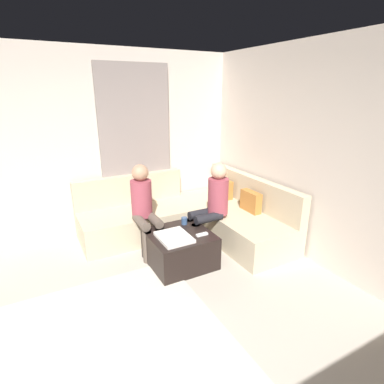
# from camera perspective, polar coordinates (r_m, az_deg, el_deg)

# --- Properties ---
(wall_back) EXTENTS (6.00, 0.12, 2.70)m
(wall_back) POSITION_cam_1_polar(r_m,az_deg,el_deg) (3.64, 32.01, 3.40)
(wall_back) COLOR beige
(wall_back) RESTS_ON ground_plane
(wall_left) EXTENTS (0.12, 6.00, 2.70)m
(wall_left) POSITION_cam_1_polar(r_m,az_deg,el_deg) (4.73, -26.01, 7.23)
(wall_left) COLOR beige
(wall_left) RESTS_ON ground_plane
(curtain_panel) EXTENTS (0.06, 1.10, 2.50)m
(curtain_panel) POSITION_cam_1_polar(r_m,az_deg,el_deg) (4.87, -10.32, 7.88)
(curtain_panel) COLOR gray
(curtain_panel) RESTS_ON ground_plane
(area_rug) EXTENTS (2.60, 2.20, 0.01)m
(area_rug) POSITION_cam_1_polar(r_m,az_deg,el_deg) (2.87, -15.60, -29.87)
(area_rug) COLOR beige
(area_rug) RESTS_ON ground_plane
(sectional_couch) EXTENTS (2.10, 2.55, 0.87)m
(sectional_couch) POSITION_cam_1_polar(r_m,az_deg,el_deg) (4.70, 0.06, -4.61)
(sectional_couch) COLOR #C6B593
(sectional_couch) RESTS_ON ground_plane
(ottoman) EXTENTS (0.76, 0.76, 0.42)m
(ottoman) POSITION_cam_1_polar(r_m,az_deg,el_deg) (3.96, -2.30, -10.42)
(ottoman) COLOR black
(ottoman) RESTS_ON ground_plane
(folded_blanket) EXTENTS (0.44, 0.36, 0.04)m
(folded_blanket) POSITION_cam_1_polar(r_m,az_deg,el_deg) (3.73, -3.33, -8.39)
(folded_blanket) COLOR white
(folded_blanket) RESTS_ON ottoman
(coffee_mug) EXTENTS (0.08, 0.08, 0.10)m
(coffee_mug) POSITION_cam_1_polar(r_m,az_deg,el_deg) (4.09, -1.43, -5.37)
(coffee_mug) COLOR #334C72
(coffee_mug) RESTS_ON ottoman
(game_remote) EXTENTS (0.05, 0.15, 0.02)m
(game_remote) POSITION_cam_1_polar(r_m,az_deg,el_deg) (3.81, 1.87, -7.89)
(game_remote) COLOR white
(game_remote) RESTS_ON ottoman
(person_on_couch_back) EXTENTS (0.30, 0.60, 1.20)m
(person_on_couch_back) POSITION_cam_1_polar(r_m,az_deg,el_deg) (4.21, 3.72, -1.92)
(person_on_couch_back) COLOR black
(person_on_couch_back) RESTS_ON ground_plane
(person_on_couch_side) EXTENTS (0.60, 0.30, 1.20)m
(person_on_couch_side) POSITION_cam_1_polar(r_m,az_deg,el_deg) (4.13, -8.86, -2.53)
(person_on_couch_side) COLOR brown
(person_on_couch_side) RESTS_ON ground_plane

